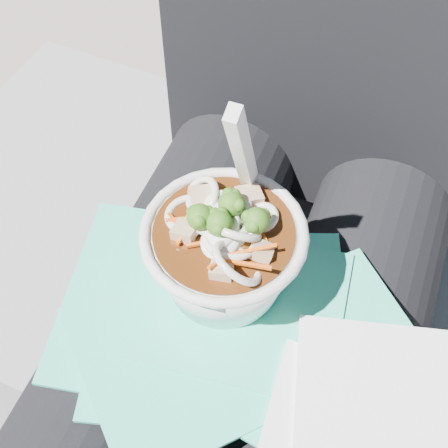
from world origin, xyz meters
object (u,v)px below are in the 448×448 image
(lap, at_px, (238,356))
(plastic_bag, at_px, (230,330))
(udon_bowl, at_px, (224,248))
(stone_ledge, at_px, (270,349))
(person_body, at_px, (270,263))

(lap, xyz_separation_m, plastic_bag, (-0.00, -0.02, 0.08))
(udon_bowl, bearing_deg, lap, -46.25)
(stone_ledge, bearing_deg, udon_bowl, -100.75)
(plastic_bag, relative_size, udon_bowl, 1.93)
(lap, bearing_deg, plastic_bag, -101.03)
(stone_ledge, height_order, person_body, person_body)
(plastic_bag, xyz_separation_m, udon_bowl, (-0.02, 0.04, 0.06))
(person_body, relative_size, udon_bowl, 5.10)
(lap, xyz_separation_m, udon_bowl, (-0.02, 0.02, 0.14))
(lap, height_order, udon_bowl, udon_bowl)
(stone_ledge, height_order, plastic_bag, plastic_bag)
(person_body, distance_m, plastic_bag, 0.12)
(plastic_bag, bearing_deg, person_body, 88.43)
(person_body, bearing_deg, plastic_bag, -91.57)
(stone_ledge, distance_m, plastic_bag, 0.40)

